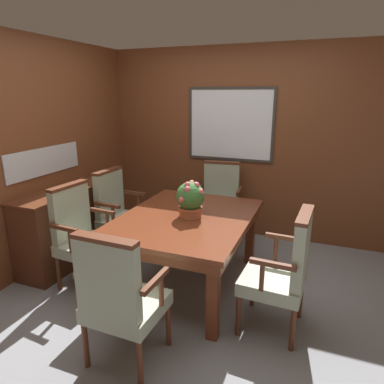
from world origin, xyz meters
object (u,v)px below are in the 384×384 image
Objects in this scene: potted_plant at (190,199)px; chair_right_near at (284,269)px; chair_head_near at (120,296)px; dining_table at (186,225)px; chair_left_far at (118,210)px; sideboard_cabinet at (66,226)px; chair_head_far at (219,199)px; chair_left_near at (81,233)px.

chair_right_near is at bearing -21.42° from potted_plant.
potted_plant is (0.06, 1.16, 0.36)m from chair_head_near.
chair_left_far is (-1.00, 0.34, -0.09)m from dining_table.
sideboard_cabinet is (-1.43, 1.11, -0.12)m from chair_head_near.
chair_head_far is 1.84m from chair_right_near.
potted_plant reaches higher than chair_head_far.
chair_left_near is 0.85× the size of sideboard_cabinet.
sideboard_cabinet is at bearing 133.94° from chair_left_far.
dining_table is 1.52× the size of chair_head_far.
chair_left_near and chair_right_near have the same top height.
chair_head_far is 1.00× the size of chair_right_near.
chair_head_near is 1.00× the size of chair_left_far.
chair_right_near is 2.90× the size of potted_plant.
sideboard_cabinet is at bearing -178.26° from dining_table.
chair_left_far is at bearing 161.91° from potted_plant.
chair_left_near is at bearing -175.12° from chair_left_far.
chair_left_far is (-0.98, -0.84, 0.00)m from chair_head_far.
chair_left_near is (-0.95, -1.54, 0.00)m from chair_head_far.
sideboard_cabinet is (-2.42, 0.32, -0.12)m from chair_right_near.
chair_left_far is 1.16m from potted_plant.
potted_plant is at bearing -108.52° from chair_right_near.
chair_left_near is at bearing -159.91° from dining_table.
chair_head_near is 0.85× the size of sideboard_cabinet.
chair_right_near is 2.10m from chair_left_far.
chair_left_near is 1.00× the size of chair_head_near.
chair_right_near is 1.00× the size of chair_left_far.
chair_right_near is 1.27m from chair_head_near.
chair_head_near is (0.01, -2.34, 0.00)m from chair_head_far.
chair_right_near is 1.00× the size of chair_head_near.
dining_table is 4.41× the size of potted_plant.
potted_plant reaches higher than sideboard_cabinet.
chair_left_far is (-1.98, 0.71, 0.00)m from chair_right_near.
chair_head_far is 2.34m from chair_head_near.
potted_plant is at bearing -66.08° from chair_left_near.
chair_head_far is 0.85× the size of sideboard_cabinet.
chair_right_near and chair_left_far have the same top height.
chair_left_near reaches higher than dining_table.
chair_left_far is at bearing 161.05° from dining_table.
chair_left_near is 0.70m from chair_left_far.
chair_head_far is 1.81m from chair_left_near.
chair_right_near is (0.98, -0.36, -0.09)m from dining_table.
potted_plant is at bearing -91.59° from chair_head_near.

